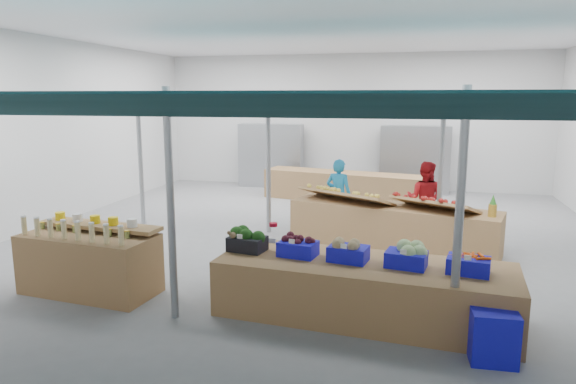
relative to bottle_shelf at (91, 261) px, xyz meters
name	(u,v)px	position (x,y,z in m)	size (l,w,h in m)	color
floor	(310,241)	(2.60, 3.46, -0.48)	(13.00, 13.00, 0.00)	slate
hall	(324,107)	(2.60, 4.90, 2.17)	(13.00, 13.00, 13.00)	silver
pole_grid	(334,164)	(3.35, 1.71, 1.34)	(10.00, 4.60, 3.00)	gray
awnings	(335,103)	(3.35, 1.71, 2.30)	(9.50, 7.08, 0.30)	#0A262B
back_shelving_left	(271,156)	(0.10, 9.46, 0.52)	(2.00, 0.50, 2.00)	#B23F33
back_shelving_right	(415,160)	(4.60, 9.46, 0.52)	(2.00, 0.50, 2.00)	#B23F33
bottle_shelf	(91,261)	(0.00, 0.00, 0.00)	(2.07, 1.35, 1.16)	olive
veg_counter	(363,290)	(4.02, 0.08, -0.10)	(3.84, 1.28, 0.75)	olive
fruit_counter	(392,227)	(4.24, 3.34, -0.06)	(3.92, 0.93, 0.84)	olive
far_counter	(343,187)	(2.70, 7.65, -0.07)	(4.52, 0.90, 0.81)	olive
crate_stack	(494,338)	(5.52, -0.80, -0.18)	(0.49, 0.34, 0.59)	#1211BD
vendor_left	(339,195)	(3.04, 4.44, 0.31)	(0.57, 0.38, 1.57)	#1B7DB2
vendor_right	(425,199)	(4.84, 4.44, 0.31)	(0.76, 0.59, 1.57)	#AD151A
crate_broccoli	(247,240)	(2.37, 0.22, 0.43)	(0.55, 0.44, 0.35)	black
crate_beets	(298,246)	(3.11, 0.15, 0.40)	(0.55, 0.44, 0.29)	#1211BD
crate_celeriac	(348,250)	(3.80, 0.09, 0.41)	(0.55, 0.44, 0.31)	#1211BD
crate_cabbage	(406,255)	(4.55, 0.03, 0.43)	(0.55, 0.44, 0.35)	#1211BD
crate_carrots	(468,264)	(5.29, -0.03, 0.38)	(0.55, 0.44, 0.29)	#1211BD
sparrow	(232,235)	(2.19, 0.10, 0.52)	(0.12, 0.09, 0.11)	brown
pole_ribbon	(273,226)	(2.70, 0.38, 0.60)	(0.12, 0.12, 0.28)	#AB0B1E
apple_heap_yellow	(345,194)	(3.31, 3.48, 0.53)	(2.00, 1.52, 0.27)	#997247
apple_heap_red	(435,202)	(4.99, 3.05, 0.53)	(1.65, 1.33, 0.27)	#997247
pineapple	(493,206)	(5.94, 2.81, 0.55)	(0.14, 0.14, 0.39)	#8C6019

